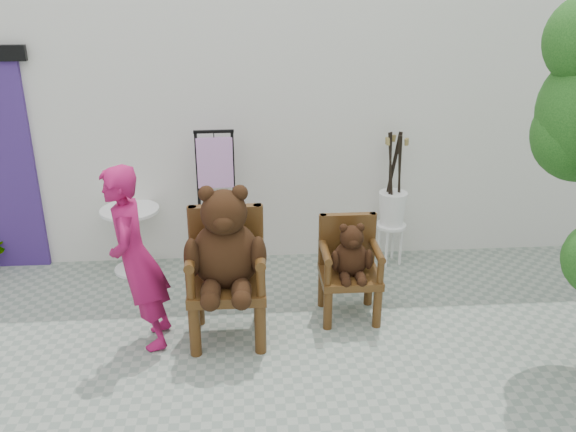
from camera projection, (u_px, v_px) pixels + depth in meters
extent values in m
plane|color=gray|center=(286.00, 411.00, 4.45)|extent=(60.00, 60.00, 0.00)
cube|color=silver|center=(266.00, 114.00, 6.74)|extent=(9.00, 1.00, 3.00)
cylinder|color=#3D240D|center=(195.00, 331.00, 5.01)|extent=(0.10, 0.10, 0.45)
cylinder|color=#3D240D|center=(199.00, 301.00, 5.46)|extent=(0.10, 0.10, 0.45)
cylinder|color=#3D240D|center=(260.00, 328.00, 5.05)|extent=(0.10, 0.10, 0.45)
cylinder|color=#3D240D|center=(259.00, 299.00, 5.50)|extent=(0.10, 0.10, 0.45)
cube|color=#3D240D|center=(227.00, 287.00, 5.15)|extent=(0.65, 0.59, 0.09)
cube|color=#3D240D|center=(226.00, 238.00, 5.26)|extent=(0.62, 0.09, 0.59)
cylinder|color=#3D240D|center=(193.00, 239.00, 5.24)|extent=(0.09, 0.09, 0.59)
cylinder|color=#3D240D|center=(190.00, 283.00, 4.84)|extent=(0.08, 0.08, 0.27)
cylinder|color=#3D240D|center=(191.00, 254.00, 5.02)|extent=(0.09, 0.56, 0.09)
cylinder|color=#3D240D|center=(259.00, 237.00, 5.28)|extent=(0.09, 0.09, 0.59)
cylinder|color=#3D240D|center=(261.00, 281.00, 4.88)|extent=(0.08, 0.08, 0.27)
cylinder|color=#3D240D|center=(260.00, 252.00, 5.05)|extent=(0.09, 0.56, 0.09)
ellipsoid|color=black|center=(226.00, 255.00, 5.07)|extent=(0.57, 0.48, 0.60)
sphere|color=black|center=(224.00, 213.00, 4.90)|extent=(0.38, 0.38, 0.38)
ellipsoid|color=black|center=(224.00, 223.00, 4.77)|extent=(0.17, 0.14, 0.14)
sphere|color=black|center=(206.00, 194.00, 4.84)|extent=(0.13, 0.13, 0.13)
sphere|color=black|center=(240.00, 193.00, 4.85)|extent=(0.13, 0.13, 0.13)
ellipsoid|color=black|center=(192.00, 258.00, 4.92)|extent=(0.13, 0.19, 0.34)
ellipsoid|color=black|center=(211.00, 291.00, 4.90)|extent=(0.17, 0.33, 0.17)
sphere|color=black|center=(210.00, 301.00, 4.78)|extent=(0.16, 0.16, 0.16)
ellipsoid|color=black|center=(259.00, 256.00, 4.96)|extent=(0.13, 0.19, 0.34)
ellipsoid|color=black|center=(241.00, 290.00, 4.92)|extent=(0.17, 0.33, 0.17)
sphere|color=black|center=(242.00, 300.00, 4.80)|extent=(0.16, 0.16, 0.16)
cylinder|color=#3D240D|center=(328.00, 310.00, 5.40)|extent=(0.08, 0.08, 0.37)
cylinder|color=#3D240D|center=(322.00, 288.00, 5.77)|extent=(0.08, 0.08, 0.37)
cylinder|color=#3D240D|center=(377.00, 308.00, 5.43)|extent=(0.08, 0.08, 0.37)
cylinder|color=#3D240D|center=(368.00, 286.00, 5.80)|extent=(0.08, 0.08, 0.37)
cube|color=#3D240D|center=(350.00, 276.00, 5.51)|extent=(0.53, 0.49, 0.07)
cube|color=#3D240D|center=(347.00, 239.00, 5.60)|extent=(0.51, 0.07, 0.49)
cylinder|color=#3D240D|center=(322.00, 239.00, 5.59)|extent=(0.07, 0.07, 0.49)
cylinder|color=#3D240D|center=(328.00, 273.00, 5.26)|extent=(0.06, 0.06, 0.22)
cylinder|color=#3D240D|center=(325.00, 251.00, 5.40)|extent=(0.07, 0.47, 0.07)
cylinder|color=#3D240D|center=(372.00, 238.00, 5.62)|extent=(0.07, 0.07, 0.49)
cylinder|color=#3D240D|center=(381.00, 271.00, 5.29)|extent=(0.06, 0.06, 0.22)
cylinder|color=#3D240D|center=(377.00, 250.00, 5.43)|extent=(0.07, 0.47, 0.07)
ellipsoid|color=black|center=(350.00, 259.00, 5.46)|extent=(0.32, 0.27, 0.33)
sphere|color=black|center=(352.00, 237.00, 5.36)|extent=(0.21, 0.21, 0.21)
ellipsoid|color=black|center=(353.00, 243.00, 5.29)|extent=(0.10, 0.08, 0.08)
sphere|color=black|center=(344.00, 228.00, 5.32)|extent=(0.07, 0.07, 0.07)
sphere|color=black|center=(360.00, 227.00, 5.33)|extent=(0.07, 0.07, 0.07)
ellipsoid|color=black|center=(335.00, 261.00, 5.37)|extent=(0.07, 0.11, 0.19)
ellipsoid|color=black|center=(345.00, 278.00, 5.36)|extent=(0.09, 0.19, 0.09)
sphere|color=black|center=(346.00, 283.00, 5.30)|extent=(0.09, 0.09, 0.09)
ellipsoid|color=black|center=(369.00, 259.00, 5.39)|extent=(0.07, 0.11, 0.19)
ellipsoid|color=black|center=(360.00, 277.00, 5.37)|extent=(0.09, 0.19, 0.09)
sphere|color=black|center=(362.00, 282.00, 5.31)|extent=(0.09, 0.09, 0.09)
imported|color=#9E134E|center=(136.00, 259.00, 4.97)|extent=(0.41, 0.60, 1.59)
cylinder|color=white|center=(130.00, 210.00, 6.26)|extent=(0.60, 0.60, 0.03)
cylinder|color=white|center=(133.00, 240.00, 6.39)|extent=(0.06, 0.06, 0.68)
cylinder|color=white|center=(136.00, 269.00, 6.52)|extent=(0.44, 0.44, 0.03)
cube|color=black|center=(199.00, 203.00, 6.28)|extent=(0.03, 0.03, 1.50)
cube|color=black|center=(234.00, 202.00, 6.31)|extent=(0.03, 0.03, 1.50)
cube|color=black|center=(214.00, 132.00, 6.02)|extent=(0.40, 0.04, 0.03)
cube|color=black|center=(220.00, 265.00, 6.57)|extent=(0.46, 0.36, 0.06)
cube|color=#D596DA|center=(215.00, 163.00, 6.13)|extent=(0.36, 0.05, 0.52)
cylinder|color=black|center=(214.00, 134.00, 6.03)|extent=(0.01, 0.01, 0.08)
cylinder|color=white|center=(391.00, 225.00, 6.53)|extent=(0.32, 0.32, 0.03)
cylinder|color=white|center=(396.00, 241.00, 6.69)|extent=(0.03, 0.03, 0.44)
cylinder|color=white|center=(380.00, 241.00, 6.68)|extent=(0.03, 0.03, 0.44)
cylinder|color=white|center=(384.00, 248.00, 6.52)|extent=(0.03, 0.03, 0.44)
cylinder|color=white|center=(399.00, 247.00, 6.54)|extent=(0.03, 0.03, 0.44)
cylinder|color=black|center=(392.00, 169.00, 6.33)|extent=(0.15, 0.07, 0.79)
cylinder|color=olive|center=(391.00, 138.00, 6.26)|extent=(0.05, 0.04, 0.08)
cylinder|color=black|center=(399.00, 172.00, 6.27)|extent=(0.10, 0.13, 0.79)
cylinder|color=olive|center=(406.00, 142.00, 6.12)|extent=(0.04, 0.05, 0.08)
cylinder|color=black|center=(393.00, 169.00, 6.34)|extent=(0.15, 0.03, 0.79)
cylinder|color=olive|center=(394.00, 138.00, 6.26)|extent=(0.05, 0.04, 0.08)
cylinder|color=black|center=(391.00, 171.00, 6.27)|extent=(0.07, 0.16, 0.79)
cylinder|color=olive|center=(388.00, 142.00, 6.13)|extent=(0.04, 0.05, 0.08)
cylinder|color=black|center=(390.00, 171.00, 6.29)|extent=(0.03, 0.16, 0.79)
cylinder|color=olive|center=(387.00, 141.00, 6.17)|extent=(0.04, 0.05, 0.08)
cylinder|color=black|center=(400.00, 171.00, 6.28)|extent=(0.08, 0.15, 0.79)
cylinder|color=olive|center=(407.00, 141.00, 6.14)|extent=(0.04, 0.05, 0.08)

